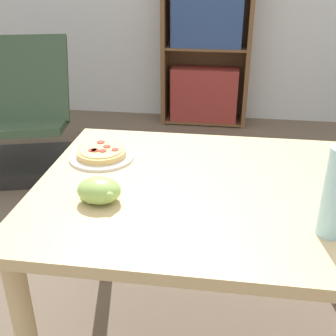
{
  "coord_description": "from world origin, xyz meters",
  "views": [
    {
      "loc": [
        0.04,
        -1.27,
        1.34
      ],
      "look_at": [
        -0.12,
        -0.15,
        0.78
      ],
      "focal_mm": 45.0,
      "sensor_mm": 36.0,
      "label": 1
    }
  ],
  "objects_px": {
    "pizza_on_plate": "(102,154)",
    "grape_bunch": "(99,191)",
    "lounge_chair_near": "(23,131)",
    "bookshelf": "(206,54)"
  },
  "relations": [
    {
      "from": "pizza_on_plate",
      "to": "lounge_chair_near",
      "type": "bearing_deg",
      "value": 127.1
    },
    {
      "from": "pizza_on_plate",
      "to": "grape_bunch",
      "type": "relative_size",
      "value": 1.8
    },
    {
      "from": "pizza_on_plate",
      "to": "lounge_chair_near",
      "type": "height_order",
      "value": "lounge_chair_near"
    },
    {
      "from": "grape_bunch",
      "to": "bookshelf",
      "type": "relative_size",
      "value": 0.09
    },
    {
      "from": "grape_bunch",
      "to": "bookshelf",
      "type": "height_order",
      "value": "bookshelf"
    },
    {
      "from": "lounge_chair_near",
      "to": "pizza_on_plate",
      "type": "bearing_deg",
      "value": -68.01
    },
    {
      "from": "bookshelf",
      "to": "lounge_chair_near",
      "type": "bearing_deg",
      "value": -135.33
    },
    {
      "from": "grape_bunch",
      "to": "lounge_chair_near",
      "type": "distance_m",
      "value": 1.92
    },
    {
      "from": "lounge_chair_near",
      "to": "bookshelf",
      "type": "bearing_deg",
      "value": 29.56
    },
    {
      "from": "pizza_on_plate",
      "to": "lounge_chair_near",
      "type": "relative_size",
      "value": 0.25
    }
  ]
}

